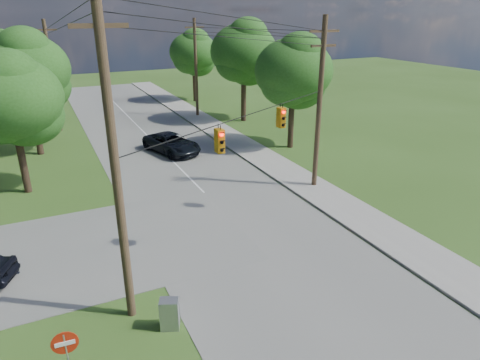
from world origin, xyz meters
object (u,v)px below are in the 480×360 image
pole_ne (320,103)px  pole_north_e (196,68)px  pole_sw (114,158)px  control_cabinet (170,314)px  pole_north_w (52,76)px  do_not_enter_sign (66,349)px  car_main_north (172,143)px

pole_ne → pole_north_e: pole_ne is taller
pole_sw → pole_ne: pole_sw is taller
pole_north_e → control_cabinet: 33.66m
pole_north_e → pole_north_w: 13.90m
pole_ne → pole_north_e: 22.00m
pole_north_e → do_not_enter_sign: pole_north_e is taller
car_main_north → do_not_enter_sign: bearing=-132.0°
pole_ne → car_main_north: pole_ne is taller
car_main_north → pole_north_w: bearing=106.2°
pole_sw → pole_ne: 15.51m
pole_north_e → pole_north_w: bearing=180.0°
car_main_north → pole_ne: bearing=-77.4°
pole_north_e → car_main_north: pole_north_e is taller
pole_sw → car_main_north: pole_sw is taller
pole_north_e → do_not_enter_sign: 36.31m
pole_sw → pole_north_w: bearing=90.8°
pole_north_w → pole_ne: bearing=-57.7°
pole_north_e → pole_sw: bearing=-114.5°
pole_ne → pole_north_w: bearing=122.3°
car_main_north → control_cabinet: 20.64m
control_cabinet → do_not_enter_sign: size_ratio=0.52×
pole_ne → car_main_north: size_ratio=1.92×
car_main_north → do_not_enter_sign: 23.30m
car_main_north → control_cabinet: (-6.09, -19.71, -0.19)m
pole_sw → pole_ne: size_ratio=1.14×
pole_ne → pole_north_w: (-13.90, 22.00, -0.34)m
pole_ne → do_not_enter_sign: pole_ne is taller
pole_north_e → pole_ne: bearing=-90.0°
pole_sw → pole_north_e: size_ratio=1.20×
pole_north_w → do_not_enter_sign: 32.72m
pole_north_w → pole_north_e: bearing=0.0°
pole_north_w → do_not_enter_sign: pole_north_w is taller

